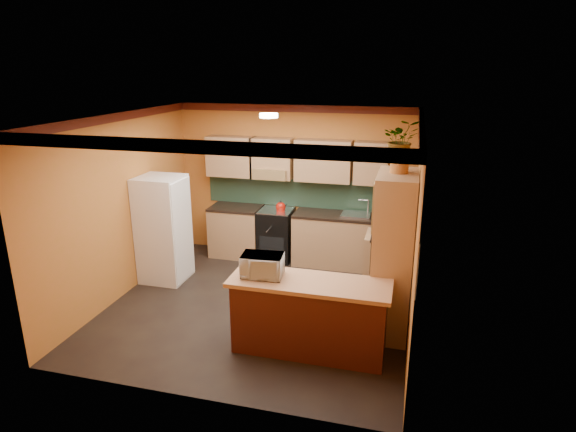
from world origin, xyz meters
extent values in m
plane|color=black|center=(0.00, 0.00, 0.00)|extent=(4.20, 4.20, 0.00)
cube|color=white|center=(0.00, 0.00, 2.70)|extent=(4.20, 4.20, 0.04)
cube|color=#C06D33|center=(0.00, 2.10, 1.35)|extent=(4.20, 0.04, 2.70)
cube|color=#C06D33|center=(0.00, -2.10, 1.35)|extent=(4.20, 0.04, 2.70)
cube|color=#C06D33|center=(-2.10, 0.00, 1.35)|extent=(0.04, 4.20, 2.70)
cube|color=#C06D33|center=(2.10, 0.00, 1.35)|extent=(0.04, 4.20, 2.70)
cube|color=#213D2C|center=(0.25, 2.09, 1.19)|extent=(3.70, 0.02, 0.53)
cube|color=#213D2C|center=(2.09, 1.40, 1.19)|extent=(0.02, 1.40, 0.53)
cube|color=tan|center=(0.10, 1.93, 1.80)|extent=(3.10, 0.34, 0.70)
cylinder|color=white|center=(0.00, 0.60, 2.66)|extent=(0.26, 0.26, 0.06)
cube|color=tan|center=(0.38, 1.80, 0.44)|extent=(3.65, 0.60, 0.88)
cube|color=black|center=(0.38, 1.80, 0.90)|extent=(3.65, 0.62, 0.04)
cube|color=black|center=(-0.25, 1.80, 0.46)|extent=(0.58, 0.58, 0.91)
cube|color=silver|center=(1.15, 1.80, 0.94)|extent=(0.48, 0.40, 0.03)
cube|color=tan|center=(1.80, 1.04, 0.44)|extent=(0.60, 0.80, 0.88)
cube|color=black|center=(1.80, 1.04, 0.90)|extent=(0.62, 0.80, 0.04)
cube|color=white|center=(-1.75, 0.53, 0.85)|extent=(0.68, 0.66, 1.70)
cube|color=tan|center=(1.85, -0.19, 1.05)|extent=(0.48, 0.90, 2.10)
cylinder|color=#A25C27|center=(1.85, -0.14, 2.18)|extent=(0.22, 0.22, 0.16)
imported|color=tan|center=(1.85, -0.14, 2.50)|extent=(0.49, 0.45, 0.47)
cube|color=#541813|center=(0.94, -0.94, 0.44)|extent=(1.80, 0.55, 0.88)
cube|color=tan|center=(0.94, -0.94, 0.91)|extent=(1.90, 0.65, 0.05)
imported|color=white|center=(0.37, -0.94, 1.06)|extent=(0.52, 0.37, 0.27)
camera|label=1|loc=(1.99, -5.96, 3.32)|focal=30.00mm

